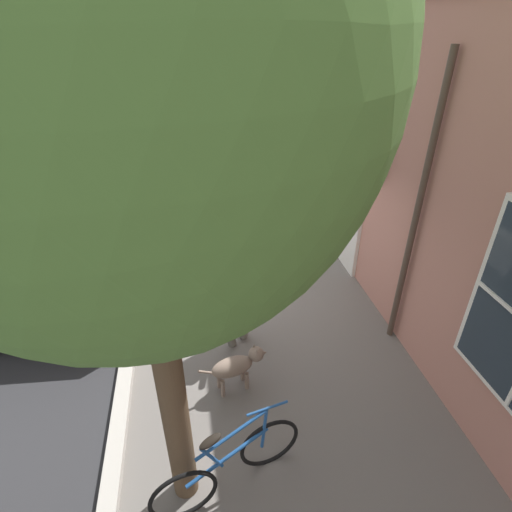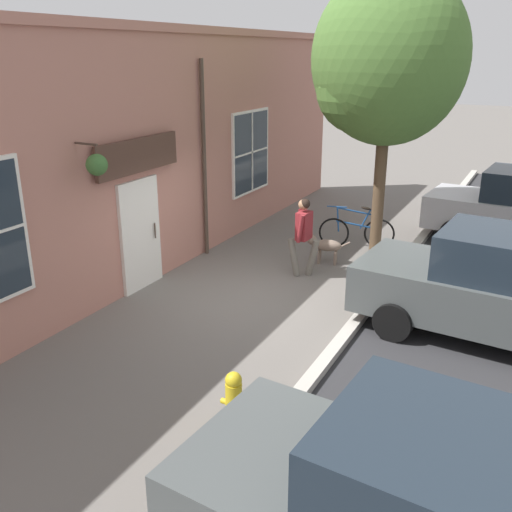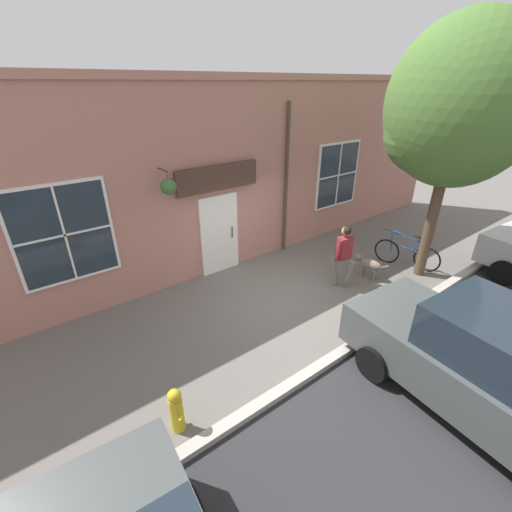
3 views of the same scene
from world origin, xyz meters
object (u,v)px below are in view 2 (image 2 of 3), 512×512
Objects in this scene: dog_on_leash at (325,245)px; parked_car_mid_block at (503,288)px; fire_hydrant at (234,400)px; street_tree_by_curb at (384,64)px; leaning_bicycle at (356,231)px; pedestrian_walking at (304,231)px.

dog_on_leash is 0.22× the size of parked_car_mid_block.
street_tree_by_curb is at bearing 93.55° from fire_hydrant.
parked_car_mid_block is (3.66, -2.03, 0.48)m from dog_on_leash.
leaning_bicycle is 0.37× the size of parked_car_mid_block.
leaning_bicycle reaches higher than fire_hydrant.
pedestrian_walking reaches higher than leaning_bicycle.
pedestrian_walking reaches higher than fire_hydrant.
leaning_bicycle reaches higher than dog_on_leash.
fire_hydrant is (1.23, -5.00, -0.55)m from pedestrian_walking.
leaning_bicycle is at bearing 135.10° from parked_car_mid_block.
dog_on_leash is 3.90m from street_tree_by_curb.
leaning_bicycle is at bearing 96.57° from fire_hydrant.
street_tree_by_curb is 3.68m from leaning_bicycle.
fire_hydrant is (1.10, -5.89, -0.01)m from dog_on_leash.
street_tree_by_curb reaches higher than dog_on_leash.
pedestrian_walking is at bearing -98.34° from dog_on_leash.
dog_on_leash is (0.13, 0.89, -0.55)m from pedestrian_walking.
fire_hydrant is at bearing -83.43° from leaning_bicycle.
pedestrian_walking is at bearing 103.81° from fire_hydrant.
dog_on_leash is at bearing -101.09° from leaning_bicycle.
street_tree_by_curb reaches higher than parked_car_mid_block.
parked_car_mid_block reaches higher than pedestrian_walking.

